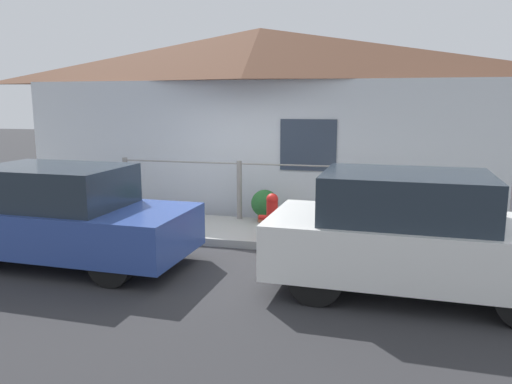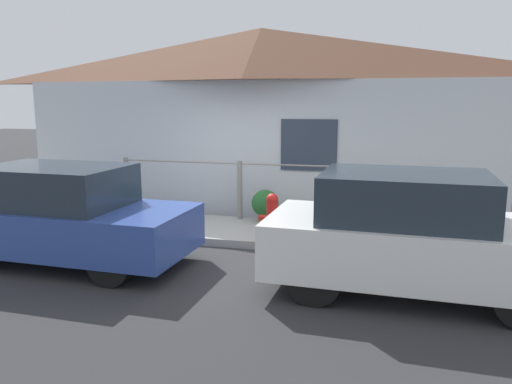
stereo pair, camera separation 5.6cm
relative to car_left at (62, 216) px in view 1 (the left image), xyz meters
name	(u,v)px [view 1 (the left image)]	position (x,y,z in m)	size (l,w,h in m)	color
ground_plane	(215,247)	(1.93, 1.29, -0.71)	(60.00, 60.00, 0.00)	#2D2D30
sidewalk	(229,231)	(1.93, 2.12, -0.65)	(24.00, 1.66, 0.13)	#9E9E99
house	(259,66)	(1.93, 4.38, 2.42)	(10.25, 2.23, 3.92)	silver
fence	(239,187)	(1.93, 2.80, 0.04)	(4.90, 0.10, 1.13)	gray
car_left	(62,216)	(0.00, 0.00, 0.00)	(3.83, 1.74, 1.45)	#2D4793
car_right	(413,234)	(4.95, 0.00, 0.04)	(3.69, 1.83, 1.52)	white
fire_hydrant	(272,215)	(2.83, 1.61, -0.19)	(0.45, 0.20, 0.75)	red
potted_plant_near_hydrant	(265,204)	(2.46, 2.68, -0.24)	(0.51, 0.51, 0.61)	#9E5638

